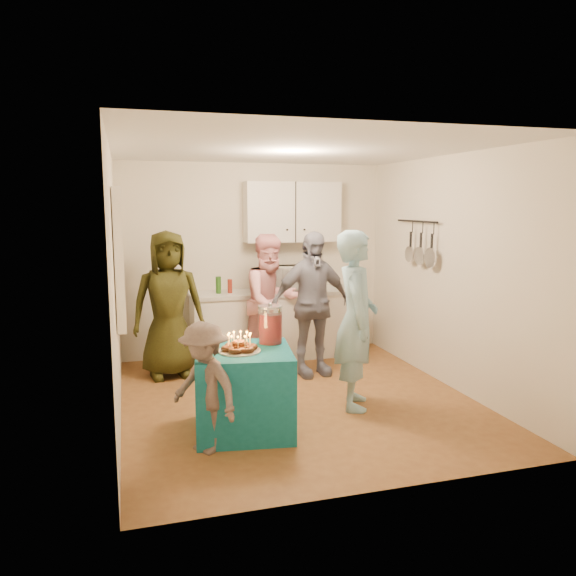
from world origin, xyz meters
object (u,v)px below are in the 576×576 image
object	(u,v)px
microwave	(290,278)
child_near_left	(205,387)
woman_back_left	(168,304)
party_table	(244,391)
counter	(274,326)
punch_jar	(270,325)
woman_back_center	(271,302)
man_birthday	(356,320)
woman_back_right	(311,304)

from	to	relation	value
microwave	child_near_left	bearing A→B (deg)	-114.55
woman_back_left	child_near_left	distance (m)	2.23
party_table	microwave	bearing A→B (deg)	64.29
party_table	child_near_left	bearing A→B (deg)	-141.02
counter	microwave	xyz separation A→B (m)	(0.22, 0.00, 0.64)
punch_jar	party_table	bearing A→B (deg)	-148.77
woman_back_left	woman_back_center	xyz separation A→B (m)	(1.26, -0.01, -0.03)
punch_jar	man_birthday	xyz separation A→B (m)	(0.92, 0.13, -0.03)
counter	woman_back_center	size ratio (longest dim) A/B	1.30
punch_jar	woman_back_right	world-z (taller)	woman_back_right
woman_back_left	woman_back_right	bearing A→B (deg)	-19.50
counter	woman_back_center	world-z (taller)	woman_back_center
microwave	punch_jar	xyz separation A→B (m)	(-0.83, -2.17, -0.14)
party_table	counter	bearing A→B (deg)	68.84
punch_jar	woman_back_center	world-z (taller)	woman_back_center
woman_back_left	party_table	bearing A→B (deg)	-79.80
woman_back_right	woman_back_left	bearing A→B (deg)	158.87
woman_back_left	child_near_left	xyz separation A→B (m)	(0.12, -2.20, -0.32)
man_birthday	woman_back_right	world-z (taller)	man_birthday
microwave	woman_back_left	distance (m)	1.72
microwave	party_table	bearing A→B (deg)	-110.44
child_near_left	woman_back_center	bearing A→B (deg)	118.79
woman_back_right	counter	bearing A→B (deg)	97.54
party_table	woman_back_left	distance (m)	2.01
punch_jar	woman_back_left	world-z (taller)	woman_back_left
child_near_left	counter	bearing A→B (deg)	120.27
man_birthday	microwave	bearing A→B (deg)	21.72
microwave	man_birthday	distance (m)	2.05
woman_back_right	microwave	bearing A→B (deg)	83.57
counter	child_near_left	bearing A→B (deg)	-116.12
woman_back_left	child_near_left	bearing A→B (deg)	-92.17
microwave	child_near_left	size ratio (longest dim) A/B	0.53
party_table	woman_back_left	size ratio (longest dim) A/B	0.48
woman_back_left	woman_back_right	size ratio (longest dim) A/B	1.01
woman_back_right	punch_jar	bearing A→B (deg)	-130.11
counter	microwave	size ratio (longest dim) A/B	3.77
party_table	man_birthday	world-z (taller)	man_birthday
party_table	woman_back_center	xyz separation A→B (m)	(0.75, 1.87, 0.47)
counter	woman_back_right	world-z (taller)	woman_back_right
party_table	woman_back_right	size ratio (longest dim) A/B	0.49
punch_jar	man_birthday	distance (m)	0.93
woman_back_center	woman_back_right	world-z (taller)	woman_back_right
counter	microwave	world-z (taller)	microwave
microwave	man_birthday	bearing A→B (deg)	-82.17
microwave	punch_jar	distance (m)	2.33
party_table	punch_jar	bearing A→B (deg)	31.23
woman_back_center	child_near_left	size ratio (longest dim) A/B	1.53
party_table	child_near_left	xyz separation A→B (m)	(-0.40, -0.32, 0.17)
counter	man_birthday	size ratio (longest dim) A/B	1.22
man_birthday	counter	bearing A→B (deg)	27.87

